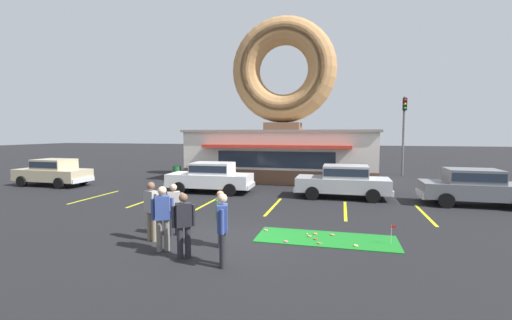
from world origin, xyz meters
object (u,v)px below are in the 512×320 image
(car_white, at_px, (211,176))
(pedestrian_crossing_woman, at_px, (151,208))
(car_grey, at_px, (475,186))
(pedestrian_beanie_man, at_px, (221,216))
(golf_ball, at_px, (307,234))
(trash_bin, at_px, (177,173))
(traffic_light_pole, at_px, (404,125))
(car_silver, at_px, (343,180))
(pedestrian_blue_sweater_man, at_px, (163,215))
(pedestrian_hooded_kid, at_px, (174,207))
(putting_flag_pin, at_px, (393,230))
(pedestrian_clipboard_woman, at_px, (223,226))
(car_champagne, at_px, (53,171))
(pedestrian_leather_jacket_man, at_px, (184,222))

(car_white, relative_size, pedestrian_crossing_woman, 2.63)
(car_grey, bearing_deg, pedestrian_beanie_man, -138.78)
(golf_ball, xyz_separation_m, trash_bin, (-9.53, 10.01, 0.45))
(pedestrian_beanie_man, distance_m, traffic_light_pole, 20.01)
(golf_ball, distance_m, traffic_light_pole, 17.88)
(car_white, bearing_deg, pedestrian_beanie_man, -66.66)
(car_silver, distance_m, pedestrian_beanie_man, 8.85)
(car_silver, relative_size, pedestrian_blue_sweater_man, 2.60)
(car_silver, xyz_separation_m, pedestrian_beanie_man, (-3.34, -8.19, -0.01))
(pedestrian_hooded_kid, bearing_deg, traffic_light_pole, 61.99)
(golf_ball, xyz_separation_m, putting_flag_pin, (2.44, -0.32, 0.39))
(golf_ball, bearing_deg, car_white, 131.56)
(pedestrian_hooded_kid, distance_m, pedestrian_clipboard_woman, 3.04)
(car_champagne, bearing_deg, car_grey, -0.43)
(golf_ball, xyz_separation_m, car_white, (-5.73, 6.47, 0.82))
(putting_flag_pin, relative_size, pedestrian_leather_jacket_man, 0.33)
(car_champagne, height_order, pedestrian_clipboard_woman, pedestrian_clipboard_woman)
(putting_flag_pin, height_order, pedestrian_crossing_woman, pedestrian_crossing_woman)
(car_grey, relative_size, pedestrian_clipboard_woman, 2.61)
(pedestrian_leather_jacket_man, height_order, trash_bin, pedestrian_leather_jacket_man)
(golf_ball, relative_size, pedestrian_leather_jacket_man, 0.03)
(car_white, distance_m, pedestrian_blue_sweater_man, 9.06)
(pedestrian_leather_jacket_man, xyz_separation_m, pedestrian_beanie_man, (0.59, 1.07, -0.05))
(golf_ball, xyz_separation_m, car_silver, (1.10, 6.57, 0.82))
(car_grey, distance_m, pedestrian_beanie_man, 11.83)
(car_silver, height_order, pedestrian_blue_sweater_man, pedestrian_blue_sweater_man)
(car_white, bearing_deg, pedestrian_hooded_kid, -76.91)
(golf_ball, bearing_deg, pedestrian_hooded_kid, -166.08)
(putting_flag_pin, relative_size, car_silver, 0.12)
(pedestrian_hooded_kid, distance_m, pedestrian_crossing_woman, 0.76)
(pedestrian_leather_jacket_man, xyz_separation_m, traffic_light_pole, (8.23, 19.35, 2.79))
(pedestrian_leather_jacket_man, bearing_deg, trash_bin, 117.80)
(car_grey, bearing_deg, pedestrian_clipboard_woman, -132.38)
(pedestrian_leather_jacket_man, xyz_separation_m, pedestrian_clipboard_woman, (1.14, -0.28, 0.06))
(traffic_light_pole, bearing_deg, pedestrian_clipboard_woman, -109.85)
(pedestrian_clipboard_woman, bearing_deg, trash_bin, 121.12)
(pedestrian_crossing_woman, bearing_deg, pedestrian_leather_jacket_man, -34.23)
(car_grey, relative_size, pedestrian_crossing_woman, 2.62)
(car_champagne, distance_m, pedestrian_beanie_man, 15.71)
(car_champagne, relative_size, pedestrian_leather_jacket_man, 2.77)
(car_white, height_order, pedestrian_crossing_woman, pedestrian_crossing_woman)
(golf_ball, distance_m, car_silver, 6.71)
(pedestrian_crossing_woman, bearing_deg, traffic_light_pole, 61.91)
(car_champagne, distance_m, traffic_light_pole, 23.72)
(golf_ball, height_order, car_white, car_white)
(pedestrian_blue_sweater_man, xyz_separation_m, pedestrian_beanie_man, (1.37, 0.73, -0.12))
(golf_ball, distance_m, pedestrian_leather_jacket_man, 4.00)
(car_white, height_order, pedestrian_hooded_kid, pedestrian_hooded_kid)
(putting_flag_pin, height_order, car_white, car_white)
(pedestrian_clipboard_woman, bearing_deg, car_white, 113.15)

